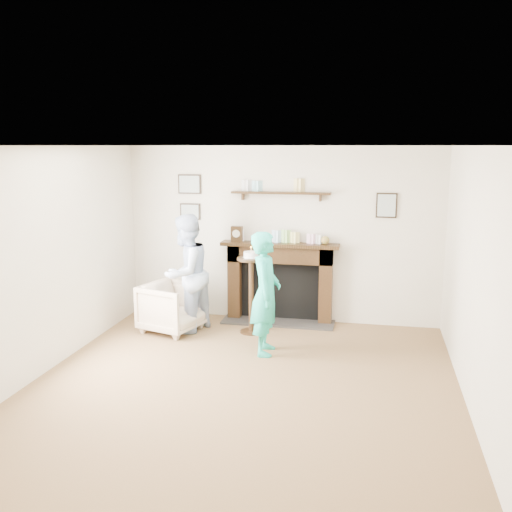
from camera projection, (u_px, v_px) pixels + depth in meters
The scene contains 6 objects.
ground at pixel (242, 388), 5.97m from camera, with size 5.00×5.00×0.00m, color brown.
room_shell at pixel (255, 226), 6.33m from camera, with size 4.54×5.02×2.52m.
armchair at pixel (173, 331), 7.82m from camera, with size 0.72×0.74×0.67m, color #BBA98B.
man at pixel (187, 331), 7.83m from camera, with size 0.78×0.61×1.61m, color #CBE7FE.
woman at pixel (265, 352), 7.00m from camera, with size 0.55×0.36×1.50m, color #21BDA0.
pedestal_table at pixel (251, 280), 7.62m from camera, with size 0.37×0.37×1.19m.
Camera 1 is at (1.29, -5.45, 2.50)m, focal length 40.00 mm.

